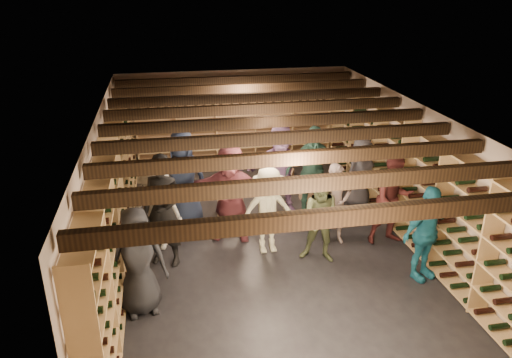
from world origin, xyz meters
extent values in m
plane|color=black|center=(0.00, 0.00, 0.00)|extent=(8.00, 8.00, 0.00)
cube|color=tan|center=(0.00, 4.00, 1.20)|extent=(5.50, 0.02, 2.40)
cube|color=tan|center=(0.00, -4.00, 1.20)|extent=(5.50, 0.02, 2.40)
cube|color=tan|center=(-2.75, 0.00, 1.20)|extent=(0.02, 8.00, 2.40)
cube|color=tan|center=(2.75, 0.00, 1.20)|extent=(0.02, 8.00, 2.40)
cube|color=beige|center=(0.00, 0.00, 2.40)|extent=(5.50, 8.00, 0.01)
cube|color=black|center=(0.00, -3.50, 2.26)|extent=(5.40, 0.12, 0.18)
cube|color=black|center=(0.00, -2.62, 2.26)|extent=(5.40, 0.12, 0.18)
cube|color=black|center=(0.00, -1.75, 2.26)|extent=(5.40, 0.12, 0.18)
cube|color=black|center=(0.00, -0.88, 2.26)|extent=(5.40, 0.12, 0.18)
cube|color=black|center=(0.00, 0.00, 2.26)|extent=(5.40, 0.12, 0.18)
cube|color=black|center=(0.00, 0.88, 2.26)|extent=(5.40, 0.12, 0.18)
cube|color=black|center=(0.00, 1.75, 2.26)|extent=(5.40, 0.12, 0.18)
cube|color=black|center=(0.00, 2.62, 2.26)|extent=(5.40, 0.12, 0.18)
cube|color=black|center=(0.00, 3.50, 2.26)|extent=(5.40, 0.12, 0.18)
cube|color=#9D7F4C|center=(-2.57, 0.00, 1.07)|extent=(0.32, 7.50, 2.15)
cube|color=#9D7F4C|center=(2.57, 0.00, 1.07)|extent=(0.32, 7.50, 2.15)
cube|color=#9D7F4C|center=(0.00, 3.83, 1.07)|extent=(4.70, 0.30, 2.15)
cube|color=#A67D58|center=(-0.49, 1.30, 0.09)|extent=(0.56, 0.43, 0.17)
cube|color=#A67D58|center=(-0.49, 1.30, 0.26)|extent=(0.56, 0.43, 0.17)
cube|color=#A67D58|center=(-0.49, 1.30, 0.43)|extent=(0.56, 0.43, 0.17)
cube|color=#A67D58|center=(1.34, 1.62, 0.09)|extent=(0.50, 0.33, 0.17)
cube|color=#A67D58|center=(1.34, 1.62, 0.26)|extent=(0.50, 0.33, 0.17)
cube|color=#A67D58|center=(1.00, 2.99, 0.09)|extent=(0.59, 0.49, 0.17)
imported|color=black|center=(-2.18, -1.59, 0.81)|extent=(0.89, 0.68, 1.63)
imported|color=black|center=(-1.80, -0.35, 0.96)|extent=(0.82, 0.69, 1.91)
imported|color=#525D39|center=(0.77, -0.75, 0.76)|extent=(0.91, 0.82, 1.52)
imported|color=beige|center=(-0.05, -0.29, 0.77)|extent=(1.04, 0.64, 1.55)
imported|color=#1A667D|center=(2.18, -1.53, 0.79)|extent=(1.00, 0.68, 1.58)
imported|color=brown|center=(-0.62, 0.29, 0.90)|extent=(1.76, 1.02, 1.80)
imported|color=#202B43|center=(-1.41, 1.05, 0.93)|extent=(1.03, 0.81, 1.85)
imported|color=gray|center=(1.18, -0.20, 0.75)|extent=(0.57, 0.40, 1.50)
imported|color=#491C1B|center=(2.18, -0.39, 0.83)|extent=(0.82, 0.65, 1.66)
imported|color=#AAA99D|center=(-1.93, 0.18, 0.76)|extent=(1.12, 0.89, 1.52)
imported|color=#2C5445|center=(1.08, 0.94, 0.93)|extent=(1.12, 0.53, 1.86)
imported|color=#8C6699|center=(0.53, 1.30, 0.90)|extent=(1.74, 0.87, 1.80)
imported|color=#313035|center=(2.18, 1.15, 0.74)|extent=(0.85, 0.71, 1.49)
camera|label=1|loc=(-1.66, -7.74, 4.53)|focal=35.00mm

